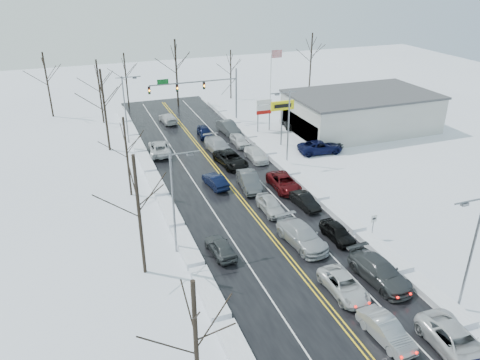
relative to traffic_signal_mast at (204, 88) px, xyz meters
name	(u,v)px	position (x,y,z in m)	size (l,w,h in m)	color
ground	(252,213)	(-3.45, -27.99, -5.48)	(160.00, 160.00, 0.00)	white
road_surface	(245,204)	(-3.45, -25.99, -5.47)	(14.00, 84.00, 0.01)	black
snow_bank_left	(171,216)	(-11.05, -25.99, -5.48)	(1.45, 72.00, 0.55)	white
snow_bank_right	(311,192)	(4.15, -25.99, -5.48)	(1.45, 72.00, 0.55)	white
traffic_signal_mast	(204,88)	(0.00, 0.00, 0.00)	(13.28, 0.39, 8.00)	slate
tires_plus_sign	(282,109)	(7.05, -12.00, -0.49)	(3.20, 0.34, 6.00)	slate
used_vehicles_sign	(264,109)	(7.05, -5.99, -2.16)	(2.20, 0.22, 4.65)	slate
speed_limit_sign	(373,222)	(4.75, -35.99, -3.84)	(0.55, 0.09, 2.35)	slate
flagpole	(272,76)	(11.72, 2.01, 0.45)	(1.87, 1.20, 10.00)	silver
dealership_building	(361,111)	(20.53, -9.99, -2.82)	(20.40, 12.40, 5.30)	beige
streetlight_se	(471,246)	(4.85, -45.99, -0.17)	(3.20, 0.25, 9.00)	slate
streetlight_ne	(287,122)	(4.85, -17.99, -0.17)	(3.20, 0.25, 9.00)	slate
streetlight_sw	(175,195)	(-11.74, -31.99, -0.17)	(3.20, 0.25, 9.00)	slate
streetlight_nw	(126,104)	(-11.74, -3.99, -0.17)	(3.20, 0.25, 9.00)	slate
tree_left_a	(195,326)	(-14.45, -47.99, 0.81)	(3.60, 3.60, 9.00)	#2D231C
tree_left_b	(137,193)	(-14.95, -33.99, 1.51)	(4.00, 4.00, 10.00)	#2D231C
tree_left_c	(126,142)	(-13.95, -19.99, 0.46)	(3.40, 3.40, 8.50)	#2D231C
tree_left_d	(103,95)	(-14.65, -5.99, 1.86)	(4.20, 4.20, 10.50)	#2D231C
tree_left_e	(98,79)	(-14.25, 6.01, 1.16)	(3.80, 3.80, 9.50)	#2D231C
tree_far_a	(46,72)	(-21.45, 12.01, 1.51)	(4.00, 4.00, 10.00)	#2D231C
tree_far_b	(125,70)	(-9.45, 13.01, 0.81)	(3.60, 3.60, 9.00)	#2D231C
tree_far_c	(176,60)	(-1.45, 11.01, 2.21)	(4.40, 4.40, 11.00)	#2D231C
tree_far_d	(231,65)	(8.55, 12.51, 0.46)	(3.40, 3.40, 8.50)	#2D231C
tree_far_e	(311,51)	(24.55, 13.01, 1.86)	(4.20, 4.20, 10.50)	#2D231C
queued_car_1	(385,339)	(-1.59, -46.68, -5.48)	(1.54, 4.41, 1.45)	gray
queued_car_2	(343,293)	(-1.63, -41.66, -5.48)	(2.21, 4.79, 1.33)	silver
queued_car_3	(301,244)	(-1.50, -34.66, -5.48)	(2.41, 5.92, 1.72)	#A7A9AF
queued_car_4	(270,211)	(-1.70, -28.40, -5.48)	(1.76, 4.37, 1.49)	#BBBBBD
queued_car_5	(249,188)	(-1.75, -22.80, -5.48)	(1.81, 5.18, 1.71)	#414346
queued_car_6	(231,165)	(-1.51, -16.15, -5.48)	(2.63, 5.71, 1.59)	black
queued_car_7	(218,152)	(-1.60, -11.53, -5.48)	(2.40, 5.90, 1.71)	#9EA0A6
queued_car_8	(205,137)	(-1.65, -5.50, -5.48)	(1.74, 4.34, 1.48)	black
queued_car_10	(455,353)	(1.82, -49.19, -5.48)	(2.64, 5.73, 1.59)	silver
queued_car_11	(378,280)	(1.70, -41.34, -5.48)	(2.38, 5.85, 1.70)	#383A3C
queued_car_12	(337,239)	(1.82, -35.05, -5.48)	(1.67, 4.16, 1.42)	black
queued_car_13	(304,207)	(1.91, -28.68, -5.48)	(1.40, 4.03, 1.33)	black
queued_car_14	(284,189)	(1.71, -24.25, -5.48)	(2.47, 5.35, 1.49)	#48090C
queued_car_15	(256,159)	(1.98, -15.58, -5.48)	(1.92, 4.73, 1.37)	silver
queued_car_16	(239,145)	(1.77, -10.28, -5.48)	(1.70, 4.22, 1.44)	silver
queued_car_17	(228,133)	(1.95, -5.20, -5.48)	(1.82, 5.21, 1.72)	#424547
oncoming_car_0	(215,187)	(-5.06, -21.19, -5.48)	(1.48, 4.24, 1.40)	black
oncoming_car_1	(160,154)	(-8.80, -9.55, -5.48)	(2.62, 5.67, 1.58)	silver
oncoming_car_2	(168,123)	(-5.05, 2.62, -5.48)	(1.97, 4.85, 1.41)	silver
oncoming_car_3	(221,254)	(-8.56, -33.71, -5.48)	(1.67, 4.15, 1.41)	#3B3E40
parked_car_0	(320,153)	(10.56, -16.33, -5.48)	(2.65, 5.75, 1.60)	black
parked_car_1	(328,142)	(13.41, -13.41, -5.48)	(2.28, 5.61, 1.63)	#393B3D
parked_car_2	(290,127)	(11.39, -5.77, -5.48)	(2.03, 5.05, 1.72)	black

